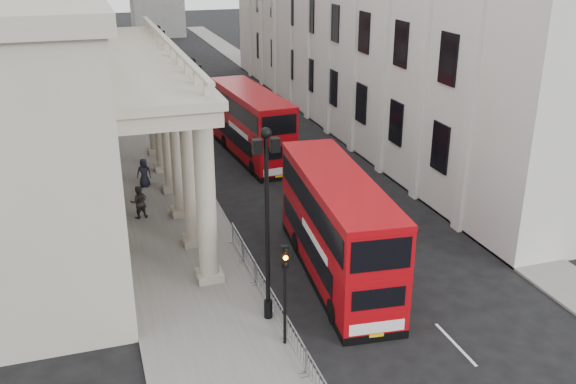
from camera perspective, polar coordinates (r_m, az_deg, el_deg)
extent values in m
plane|color=black|center=(24.78, 2.31, -15.80)|extent=(260.00, 260.00, 0.00)
cube|color=slate|center=(50.83, -12.65, 3.94)|extent=(6.00, 140.00, 0.12)
cube|color=slate|center=(54.65, 4.85, 5.63)|extent=(3.00, 140.00, 0.12)
cube|color=slate|center=(51.14, -9.36, 4.30)|extent=(0.20, 140.00, 0.14)
cube|color=#AAA38E|center=(37.69, -22.86, 6.02)|extent=(9.00, 28.00, 12.00)
cube|color=#60605E|center=(111.72, -11.56, 15.53)|extent=(8.00, 8.00, 8.00)
cylinder|color=black|center=(27.45, -1.77, -10.34)|extent=(0.36, 0.36, 0.80)
cylinder|color=black|center=(25.73, -1.87, -3.53)|extent=(0.18, 0.18, 8.00)
sphere|color=black|center=(24.27, -1.98, 5.27)|extent=(0.44, 0.44, 0.44)
cube|color=black|center=(24.51, -1.18, 4.22)|extent=(0.35, 0.35, 0.55)
cube|color=black|center=(24.33, -2.76, 4.06)|extent=(0.35, 0.35, 0.55)
cylinder|color=black|center=(41.56, -7.95, 0.94)|extent=(0.36, 0.36, 0.80)
cylinder|color=black|center=(40.44, -8.22, 5.72)|extent=(0.18, 0.18, 8.00)
sphere|color=black|center=(39.53, -8.53, 11.44)|extent=(0.44, 0.44, 0.44)
cube|color=black|center=(39.67, -7.99, 10.77)|extent=(0.35, 0.35, 0.55)
cube|color=black|center=(39.56, -9.00, 10.69)|extent=(0.35, 0.35, 0.55)
cylinder|color=black|center=(56.67, -10.91, 6.38)|extent=(0.36, 0.36, 0.80)
cylinder|color=black|center=(55.86, -11.17, 9.94)|extent=(0.18, 0.18, 8.00)
sphere|color=black|center=(55.20, -11.49, 14.10)|extent=(0.44, 0.44, 0.44)
cube|color=black|center=(55.31, -11.08, 13.62)|extent=(0.35, 0.35, 0.55)
cube|color=black|center=(55.23, -11.82, 13.56)|extent=(0.35, 0.35, 0.55)
cylinder|color=black|center=(25.17, -0.29, -10.09)|extent=(0.12, 0.12, 3.40)
cube|color=black|center=(24.10, -0.30, -5.74)|extent=(0.28, 0.22, 0.90)
sphere|color=black|center=(23.86, -0.21, -5.24)|extent=(0.18, 0.18, 0.18)
sphere|color=orange|center=(23.99, -0.21, -5.88)|extent=(0.18, 0.18, 0.18)
sphere|color=black|center=(24.13, -0.21, -6.51)|extent=(0.18, 0.18, 0.18)
cube|color=gray|center=(23.31, 2.64, -16.50)|extent=(0.50, 2.30, 1.10)
cube|color=gray|center=(25.08, 0.72, -13.36)|extent=(0.50, 2.30, 1.10)
cube|color=gray|center=(26.95, -0.90, -10.63)|extent=(0.50, 2.30, 1.10)
cube|color=gray|center=(28.88, -2.28, -8.26)|extent=(0.50, 2.30, 1.10)
cube|color=gray|center=(30.87, -3.47, -6.18)|extent=(0.50, 2.30, 1.10)
cube|color=gray|center=(32.91, -4.51, -4.35)|extent=(0.50, 2.30, 1.10)
cube|color=#A7070E|center=(30.51, 4.31, -4.85)|extent=(3.83, 11.73, 2.20)
cube|color=#A7070E|center=(29.56, 4.43, -0.90)|extent=(3.83, 11.73, 1.92)
cube|color=#A7070E|center=(29.16, 4.49, 1.10)|extent=(3.88, 11.78, 0.27)
cube|color=black|center=(31.10, 4.24, -6.98)|extent=(3.85, 11.74, 0.38)
cube|color=black|center=(30.39, 4.32, -4.39)|extent=(3.69, 9.56, 1.10)
cube|color=black|center=(29.52, 4.44, -0.70)|extent=(3.83, 11.09, 1.21)
cube|color=white|center=(26.17, 7.90, -11.83)|extent=(2.30, 0.29, 0.49)
cube|color=yellow|center=(26.36, 7.87, -12.50)|extent=(0.61, 0.10, 0.14)
cylinder|color=black|center=(27.30, 4.13, -10.53)|extent=(0.45, 1.13, 1.10)
cylinder|color=black|center=(28.02, 9.08, -9.84)|extent=(0.45, 1.13, 1.10)
cylinder|color=black|center=(32.95, 0.86, -4.49)|extent=(0.45, 1.13, 1.10)
cylinder|color=black|center=(33.56, 5.00, -4.07)|extent=(0.45, 1.13, 1.10)
cube|color=#A8070E|center=(47.27, -3.27, 4.87)|extent=(3.51, 11.47, 2.15)
cube|color=#A8070E|center=(46.68, -3.33, 7.50)|extent=(3.51, 11.47, 1.88)
cube|color=#A8070E|center=(46.43, -3.36, 8.79)|extent=(3.55, 11.52, 0.27)
cube|color=black|center=(47.65, -3.24, 3.42)|extent=(3.53, 11.48, 0.38)
cube|color=black|center=(47.19, -3.28, 5.19)|extent=(3.41, 9.33, 1.08)
cube|color=black|center=(46.65, -3.33, 7.63)|extent=(3.52, 10.83, 1.18)
cube|color=white|center=(42.47, -0.77, 1.87)|extent=(2.26, 0.23, 0.48)
cube|color=yellow|center=(42.58, -0.76, 1.42)|extent=(0.59, 0.09, 0.14)
cylinder|color=black|center=(43.64, -3.07, 2.17)|extent=(0.42, 1.10, 1.08)
cylinder|color=black|center=(44.44, -0.11, 2.57)|extent=(0.42, 1.10, 1.08)
cylinder|color=black|center=(49.60, -5.58, 4.51)|extent=(0.42, 1.10, 1.08)
cylinder|color=black|center=(50.30, -2.91, 4.83)|extent=(0.42, 1.10, 1.08)
imported|color=black|center=(37.57, -12.91, -0.92)|extent=(0.75, 0.63, 1.75)
imported|color=black|center=(37.44, -13.16, -0.88)|extent=(0.97, 0.77, 1.93)
imported|color=black|center=(42.13, -12.68, 1.68)|extent=(1.06, 0.85, 1.88)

